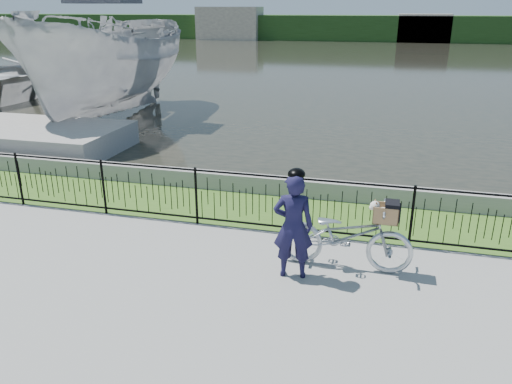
# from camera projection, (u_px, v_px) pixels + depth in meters

# --- Properties ---
(ground) EXTENTS (120.00, 120.00, 0.00)m
(ground) POSITION_uv_depth(u_px,v_px,m) (220.00, 268.00, 8.13)
(ground) COLOR gray
(ground) RESTS_ON ground
(grass_strip) EXTENTS (60.00, 2.00, 0.01)m
(grass_strip) POSITION_uv_depth(u_px,v_px,m) (259.00, 209.00, 10.49)
(grass_strip) COLOR #3D641F
(grass_strip) RESTS_ON ground
(water) EXTENTS (120.00, 120.00, 0.00)m
(water) POSITION_uv_depth(u_px,v_px,m) (357.00, 63.00, 38.06)
(water) COLOR black
(water) RESTS_ON ground
(quay_wall) EXTENTS (60.00, 0.30, 0.40)m
(quay_wall) POSITION_uv_depth(u_px,v_px,m) (270.00, 185.00, 11.32)
(quay_wall) COLOR gray
(quay_wall) RESTS_ON ground
(fence) EXTENTS (14.00, 0.06, 1.15)m
(fence) POSITION_uv_depth(u_px,v_px,m) (246.00, 201.00, 9.38)
(fence) COLOR black
(fence) RESTS_ON ground
(far_treeline) EXTENTS (120.00, 6.00, 3.00)m
(far_treeline) POSITION_uv_depth(u_px,v_px,m) (373.00, 28.00, 62.02)
(far_treeline) COLOR #22431A
(far_treeline) RESTS_ON ground
(far_building_left) EXTENTS (8.00, 4.00, 4.00)m
(far_building_left) POSITION_uv_depth(u_px,v_px,m) (230.00, 23.00, 64.28)
(far_building_left) COLOR #AA9C89
(far_building_left) RESTS_ON ground
(far_building_right) EXTENTS (6.00, 3.00, 3.20)m
(far_building_right) POSITION_uv_depth(u_px,v_px,m) (424.00, 28.00, 59.21)
(far_building_right) COLOR #AA9C89
(far_building_right) RESTS_ON ground
(bicycle_rig) EXTENTS (2.15, 0.75, 1.23)m
(bicycle_rig) POSITION_uv_depth(u_px,v_px,m) (345.00, 235.00, 7.98)
(bicycle_rig) COLOR #B5BBC2
(bicycle_rig) RESTS_ON ground
(cyclist) EXTENTS (0.68, 0.50, 1.77)m
(cyclist) POSITION_uv_depth(u_px,v_px,m) (293.00, 225.00, 7.62)
(cyclist) COLOR #141233
(cyclist) RESTS_ON ground
(boat_near) EXTENTS (4.17, 10.24, 5.70)m
(boat_near) POSITION_uv_depth(u_px,v_px,m) (109.00, 64.00, 17.96)
(boat_near) COLOR #A6A7A7
(boat_near) RESTS_ON water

